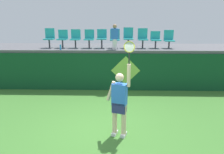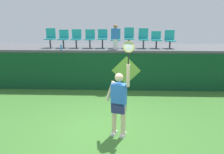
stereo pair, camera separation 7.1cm
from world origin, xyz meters
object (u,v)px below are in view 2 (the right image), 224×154
at_px(stadium_chair_9, 170,39).
at_px(stadium_chair_1, 64,38).
at_px(stadium_chair_6, 129,37).
at_px(stadium_chair_3, 90,38).
at_px(stadium_chair_5, 116,38).
at_px(stadium_chair_0, 50,37).
at_px(stadium_chair_8, 156,39).
at_px(tennis_player, 119,101).
at_px(stadium_chair_7, 143,37).
at_px(stadium_chair_4, 103,37).
at_px(spectator_0, 115,36).
at_px(water_bottle, 61,47).
at_px(stadium_chair_2, 76,38).

bearing_deg(stadium_chair_9, stadium_chair_1, -179.93).
bearing_deg(stadium_chair_6, stadium_chair_3, -179.81).
xyz_separation_m(stadium_chair_5, stadium_chair_9, (2.48, -0.00, -0.04)).
relative_size(stadium_chair_0, stadium_chair_8, 1.17).
bearing_deg(stadium_chair_1, tennis_player, -61.39).
distance_m(stadium_chair_0, stadium_chair_7, 4.31).
bearing_deg(stadium_chair_4, stadium_chair_7, 0.24).
distance_m(stadium_chair_6, stadium_chair_8, 1.25).
xyz_separation_m(stadium_chair_7, spectator_0, (-1.28, -0.48, 0.08)).
xyz_separation_m(stadium_chair_0, spectator_0, (3.04, -0.48, 0.07)).
distance_m(water_bottle, stadium_chair_8, 4.29).
height_order(stadium_chair_4, stadium_chair_5, stadium_chair_5).
bearing_deg(stadium_chair_8, stadium_chair_7, 178.95).
xyz_separation_m(stadium_chair_7, stadium_chair_8, (0.59, -0.01, -0.06)).
height_order(water_bottle, spectator_0, spectator_0).
bearing_deg(stadium_chair_7, water_bottle, -168.52).
xyz_separation_m(water_bottle, stadium_chair_6, (2.97, 0.74, 0.40)).
distance_m(stadium_chair_1, stadium_chair_7, 3.69).
bearing_deg(stadium_chair_5, stadium_chair_6, 0.11).
bearing_deg(spectator_0, stadium_chair_4, 142.08).
height_order(stadium_chair_0, stadium_chair_9, stadium_chair_0).
relative_size(stadium_chair_0, spectator_0, 0.82).
relative_size(stadium_chair_7, stadium_chair_8, 1.17).
relative_size(water_bottle, stadium_chair_3, 0.28).
bearing_deg(stadium_chair_4, water_bottle, -157.39).
distance_m(stadium_chair_9, spectator_0, 2.53).
relative_size(stadium_chair_0, stadium_chair_3, 1.06).
bearing_deg(stadium_chair_8, stadium_chair_9, 0.86).
xyz_separation_m(stadium_chair_1, stadium_chair_8, (4.28, -0.00, -0.04)).
relative_size(water_bottle, stadium_chair_8, 0.30).
height_order(stadium_chair_5, stadium_chair_7, stadium_chair_7).
bearing_deg(stadium_chair_1, water_bottle, -85.03).
xyz_separation_m(stadium_chair_3, stadium_chair_7, (2.46, 0.01, 0.02)).
relative_size(stadium_chair_1, stadium_chair_8, 1.08).
bearing_deg(stadium_chair_0, stadium_chair_5, 0.01).
height_order(water_bottle, stadium_chair_1, stadium_chair_1).
bearing_deg(stadium_chair_5, stadium_chair_2, -179.87).
height_order(stadium_chair_8, stadium_chair_9, stadium_chair_9).
relative_size(water_bottle, stadium_chair_5, 0.27).
distance_m(stadium_chair_4, stadium_chair_5, 0.60).
relative_size(tennis_player, stadium_chair_2, 3.07).
distance_m(water_bottle, stadium_chair_7, 3.72).
xyz_separation_m(tennis_player, stadium_chair_6, (0.42, 4.80, 1.29)).
distance_m(water_bottle, stadium_chair_1, 0.81).
bearing_deg(stadium_chair_5, spectator_0, -90.00).
height_order(water_bottle, stadium_chair_7, stadium_chair_7).
bearing_deg(stadium_chair_9, stadium_chair_3, -179.94).
xyz_separation_m(tennis_player, stadium_chair_4, (-0.80, 4.80, 1.26)).
height_order(stadium_chair_6, stadium_chair_9, stadium_chair_6).
relative_size(stadium_chair_0, stadium_chair_2, 1.06).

